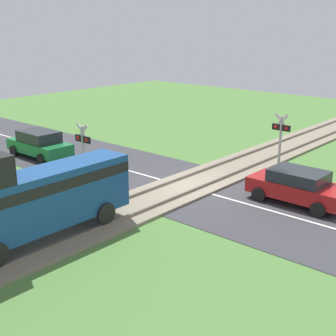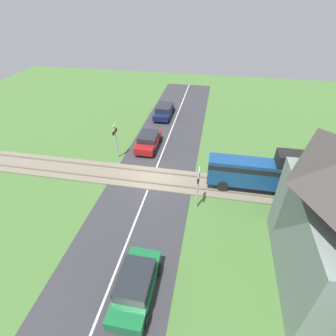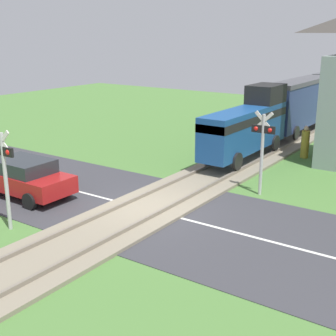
# 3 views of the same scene
# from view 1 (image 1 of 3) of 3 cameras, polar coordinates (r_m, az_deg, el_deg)

# --- Properties ---
(ground_plane) EXTENTS (60.00, 60.00, 0.00)m
(ground_plane) POSITION_cam_1_polar(r_m,az_deg,el_deg) (20.99, 2.28, -2.37)
(ground_plane) COLOR #4C7A38
(road_surface) EXTENTS (48.00, 6.40, 0.02)m
(road_surface) POSITION_cam_1_polar(r_m,az_deg,el_deg) (20.99, 2.28, -2.35)
(road_surface) COLOR #38383D
(road_surface) RESTS_ON ground_plane
(track_bed) EXTENTS (2.80, 48.00, 0.24)m
(track_bed) POSITION_cam_1_polar(r_m,az_deg,el_deg) (20.97, 2.28, -2.20)
(track_bed) COLOR gray
(track_bed) RESTS_ON ground_plane
(car_near_crossing) EXTENTS (3.93, 1.85, 1.41)m
(car_near_crossing) POSITION_cam_1_polar(r_m,az_deg,el_deg) (19.60, 15.54, -2.12)
(car_near_crossing) COLOR #A81919
(car_near_crossing) RESTS_ON ground_plane
(car_far_side) EXTENTS (3.99, 1.83, 1.48)m
(car_far_side) POSITION_cam_1_polar(r_m,az_deg,el_deg) (26.48, -15.40, 2.88)
(car_far_side) COLOR #197038
(car_far_side) RESTS_ON ground_plane
(crossing_signal_west_approach) EXTENTS (0.90, 0.18, 3.16)m
(crossing_signal_west_approach) POSITION_cam_1_polar(r_m,az_deg,el_deg) (22.09, 13.55, 3.61)
(crossing_signal_west_approach) COLOR #B7B7B7
(crossing_signal_west_approach) RESTS_ON ground_plane
(crossing_signal_east_approach) EXTENTS (0.90, 0.18, 3.16)m
(crossing_signal_east_approach) POSITION_cam_1_polar(r_m,az_deg,el_deg) (19.63, -10.27, 2.15)
(crossing_signal_east_approach) COLOR #B7B7B7
(crossing_signal_east_approach) RESTS_ON ground_plane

